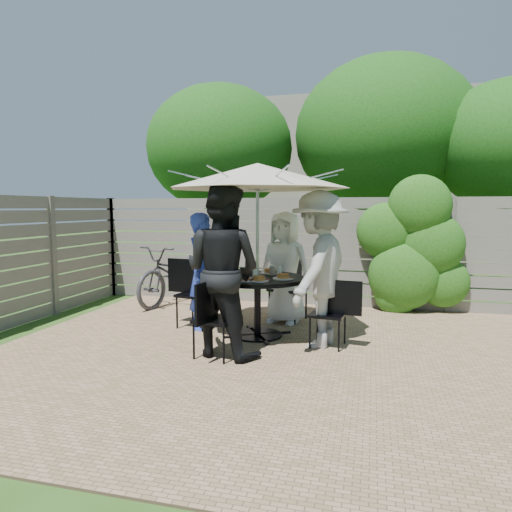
% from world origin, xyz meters
% --- Properties ---
extents(backyard_envelope, '(60.00, 60.00, 5.00)m').
position_xyz_m(backyard_envelope, '(0.09, 10.29, 2.61)').
color(backyard_envelope, '#2F531A').
rests_on(backyard_envelope, ground).
extents(patio_table, '(1.46, 1.46, 0.79)m').
position_xyz_m(patio_table, '(-0.60, 0.89, 0.55)').
color(patio_table, black).
rests_on(patio_table, ground).
extents(umbrella, '(2.77, 2.77, 2.22)m').
position_xyz_m(umbrella, '(-0.60, 0.89, 2.06)').
color(umbrella, silver).
rests_on(umbrella, ground).
extents(chair_back, '(0.57, 0.75, 0.98)m').
position_xyz_m(chair_back, '(-0.37, 1.83, 0.30)').
color(chair_back, black).
rests_on(chair_back, ground).
extents(person_back, '(0.89, 0.69, 1.62)m').
position_xyz_m(person_back, '(-0.41, 1.70, 0.81)').
color(person_back, white).
rests_on(person_back, ground).
extents(chair_left, '(0.72, 0.53, 0.96)m').
position_xyz_m(chair_left, '(-1.54, 1.13, 0.29)').
color(chair_left, black).
rests_on(chair_left, ground).
extents(person_left, '(0.51, 0.66, 1.60)m').
position_xyz_m(person_left, '(-1.41, 1.09, 0.80)').
color(person_left, '#293FB3').
rests_on(person_left, ground).
extents(chair_front, '(0.50, 0.67, 0.89)m').
position_xyz_m(chair_front, '(-0.84, -0.04, 0.27)').
color(chair_front, black).
rests_on(chair_front, ground).
extents(person_front, '(1.08, 0.93, 1.93)m').
position_xyz_m(person_front, '(-0.80, 0.09, 0.96)').
color(person_front, black).
rests_on(person_front, ground).
extents(chair_right, '(0.62, 0.45, 0.82)m').
position_xyz_m(chair_right, '(0.33, 0.66, 0.25)').
color(chair_right, black).
rests_on(chair_right, ground).
extents(person_right, '(0.97, 1.34, 1.87)m').
position_xyz_m(person_right, '(0.20, 0.70, 0.94)').
color(person_right, '#9B9996').
rests_on(person_right, ground).
extents(plate_back, '(0.26, 0.26, 0.06)m').
position_xyz_m(plate_back, '(-0.52, 1.24, 0.81)').
color(plate_back, white).
rests_on(plate_back, patio_table).
extents(plate_left, '(0.26, 0.26, 0.06)m').
position_xyz_m(plate_left, '(-0.95, 0.98, 0.81)').
color(plate_left, white).
rests_on(plate_left, patio_table).
extents(plate_front, '(0.26, 0.26, 0.06)m').
position_xyz_m(plate_front, '(-0.69, 0.55, 0.81)').
color(plate_front, white).
rests_on(plate_front, patio_table).
extents(plate_right, '(0.26, 0.26, 0.06)m').
position_xyz_m(plate_right, '(-0.26, 0.81, 0.81)').
color(plate_right, white).
rests_on(plate_right, patio_table).
extents(plate_extra, '(0.24, 0.24, 0.06)m').
position_xyz_m(plate_extra, '(-0.50, 0.56, 0.81)').
color(plate_extra, white).
rests_on(plate_extra, patio_table).
extents(glass_left, '(0.07, 0.07, 0.14)m').
position_xyz_m(glass_left, '(-0.88, 0.86, 0.86)').
color(glass_left, silver).
rests_on(glass_left, patio_table).
extents(glass_front, '(0.07, 0.07, 0.14)m').
position_xyz_m(glass_front, '(-0.57, 0.62, 0.86)').
color(glass_front, silver).
rests_on(glass_front, patio_table).
extents(glass_right, '(0.07, 0.07, 0.14)m').
position_xyz_m(glass_right, '(-0.33, 0.93, 0.86)').
color(glass_right, silver).
rests_on(glass_right, patio_table).
extents(syrup_jug, '(0.09, 0.09, 0.16)m').
position_xyz_m(syrup_jug, '(-0.65, 0.96, 0.87)').
color(syrup_jug, '#59280C').
rests_on(syrup_jug, patio_table).
extents(coffee_cup, '(0.08, 0.08, 0.12)m').
position_xyz_m(coffee_cup, '(-0.45, 1.08, 0.85)').
color(coffee_cup, '#C6B293').
rests_on(coffee_cup, patio_table).
extents(bicycle, '(1.14, 2.08, 1.04)m').
position_xyz_m(bicycle, '(-2.48, 2.60, 0.52)').
color(bicycle, '#333338').
rests_on(bicycle, ground).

